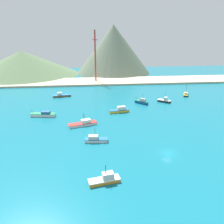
% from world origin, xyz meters
% --- Properties ---
extents(ground, '(260.00, 280.00, 0.50)m').
position_xyz_m(ground, '(0.00, 30.00, -0.25)').
color(ground, '#146B7F').
extents(fishing_boat_1, '(8.16, 3.88, 4.84)m').
position_xyz_m(fishing_boat_1, '(-19.96, -11.87, 0.87)').
color(fishing_boat_1, orange).
rests_on(fishing_boat_1, ground).
extents(fishing_boat_2, '(6.38, 6.44, 5.26)m').
position_xyz_m(fishing_boat_2, '(2.96, 48.98, 1.03)').
color(fishing_boat_2, '#14478C').
rests_on(fishing_boat_2, ground).
extents(fishing_boat_4, '(9.61, 4.41, 2.67)m').
position_xyz_m(fishing_boat_4, '(-9.92, 37.65, 0.97)').
color(fishing_boat_4, gold).
rests_on(fishing_boat_4, ground).
extents(fishing_boat_5, '(7.94, 3.05, 4.89)m').
position_xyz_m(fishing_boat_5, '(-21.72, 9.91, 0.82)').
color(fishing_boat_5, silver).
rests_on(fishing_boat_5, ground).
extents(fishing_boat_7, '(10.33, 4.88, 2.50)m').
position_xyz_m(fishing_boat_7, '(-39.21, 66.05, 0.79)').
color(fishing_boat_7, brown).
rests_on(fishing_boat_7, ground).
extents(fishing_boat_8, '(6.93, 6.14, 6.22)m').
position_xyz_m(fishing_boat_8, '(15.36, 50.50, 0.87)').
color(fishing_boat_8, '#232328').
rests_on(fishing_boat_8, ground).
extents(fishing_boat_9, '(5.12, 7.67, 6.58)m').
position_xyz_m(fishing_boat_9, '(31.54, 61.42, 0.74)').
color(fishing_boat_9, '#232328').
rests_on(fishing_boat_9, ground).
extents(fishing_boat_10, '(10.91, 4.31, 2.75)m').
position_xyz_m(fishing_boat_10, '(-43.47, 35.62, 0.86)').
color(fishing_boat_10, silver).
rests_on(fishing_boat_10, ground).
extents(fishing_boat_11, '(11.62, 6.18, 4.84)m').
position_xyz_m(fishing_boat_11, '(-26.06, 24.20, 0.77)').
color(fishing_boat_11, silver).
rests_on(fishing_boat_11, ground).
extents(beach_strip, '(247.00, 23.86, 1.20)m').
position_xyz_m(beach_strip, '(0.00, 101.36, 0.60)').
color(beach_strip, '#C6B793').
rests_on(beach_strip, ground).
extents(hill_west, '(90.42, 90.42, 19.54)m').
position_xyz_m(hill_west, '(-77.80, 135.91, 9.77)').
color(hill_west, '#56704C').
rests_on(hill_west, ground).
extents(hill_central, '(63.53, 63.53, 39.97)m').
position_xyz_m(hill_central, '(-2.01, 139.31, 19.99)').
color(hill_central, '#60705B').
rests_on(hill_central, ground).
extents(radio_tower, '(3.56, 2.85, 35.62)m').
position_xyz_m(radio_tower, '(-18.64, 101.56, 18.17)').
color(radio_tower, '#B7332D').
rests_on(radio_tower, ground).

